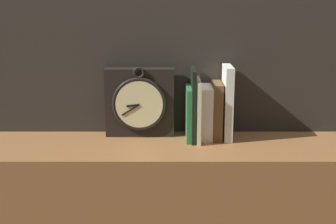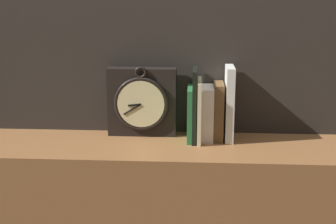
% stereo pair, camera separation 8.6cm
% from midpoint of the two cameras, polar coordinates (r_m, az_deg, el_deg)
% --- Properties ---
extents(clock, '(0.23, 0.07, 0.24)m').
position_cam_midpoint_polar(clock, '(1.57, -5.00, 1.18)').
color(clock, black).
rests_on(clock, bookshelf).
extents(book_slot0_green, '(0.02, 0.14, 0.17)m').
position_cam_midpoint_polar(book_slot0_green, '(1.54, 0.93, -0.15)').
color(book_slot0_green, '#2B723B').
rests_on(book_slot0_green, bookshelf).
extents(book_slot1_black, '(0.01, 0.15, 0.24)m').
position_cam_midpoint_polar(book_slot1_black, '(1.53, 1.49, 0.94)').
color(book_slot1_black, black).
rests_on(book_slot1_black, bookshelf).
extents(book_slot2_cream, '(0.01, 0.15, 0.20)m').
position_cam_midpoint_polar(book_slot2_cream, '(1.53, 2.07, 0.26)').
color(book_slot2_cream, beige).
rests_on(book_slot2_cream, bookshelf).
extents(book_slot3_white, '(0.04, 0.12, 0.18)m').
position_cam_midpoint_polar(book_slot3_white, '(1.55, 3.03, -0.06)').
color(book_slot3_white, white).
rests_on(book_slot3_white, bookshelf).
extents(book_slot4_brown, '(0.03, 0.12, 0.19)m').
position_cam_midpoint_polar(book_slot4_brown, '(1.55, 4.38, 0.17)').
color(book_slot4_brown, brown).
rests_on(book_slot4_brown, bookshelf).
extents(book_slot5_white, '(0.03, 0.13, 0.24)m').
position_cam_midpoint_polar(book_slot5_white, '(1.54, 5.68, 1.14)').
color(book_slot5_white, white).
rests_on(book_slot5_white, bookshelf).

